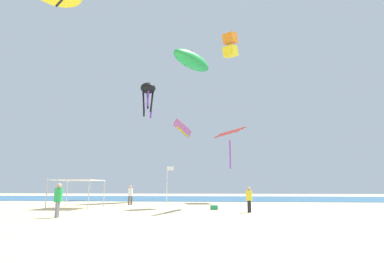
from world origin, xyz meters
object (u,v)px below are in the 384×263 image
at_px(person_near_tent, 130,193).
at_px(person_leftmost, 58,197).
at_px(cooler_box, 214,207).
at_px(banner_flag, 168,182).
at_px(kite_octopus_black, 148,90).
at_px(person_central, 249,197).
at_px(kite_box_orange, 230,45).
at_px(canopy_tent, 78,181).
at_px(kite_inflatable_green, 192,61).
at_px(kite_parafoil_pink, 183,129).
at_px(kite_diamond_red, 230,135).

distance_m(person_near_tent, person_leftmost, 12.03).
bearing_deg(cooler_box, person_leftmost, -141.58).
bearing_deg(banner_flag, kite_octopus_black, 110.25).
relative_size(person_near_tent, person_leftmost, 0.95).
height_order(person_central, kite_box_orange, kite_box_orange).
xyz_separation_m(kite_box_orange, kite_octopus_black, (-11.55, 12.90, -0.28)).
xyz_separation_m(canopy_tent, kite_octopus_black, (1.10, 18.34, 13.51)).
distance_m(kite_box_orange, kite_inflatable_green, 9.98).
bearing_deg(canopy_tent, kite_octopus_black, 86.57).
distance_m(person_leftmost, kite_octopus_black, 29.45).
distance_m(person_near_tent, cooler_box, 9.56).
relative_size(canopy_tent, cooler_box, 5.87).
xyz_separation_m(person_near_tent, kite_octopus_black, (-1.86, 13.57, 14.58)).
bearing_deg(person_central, kite_inflatable_green, 40.46).
relative_size(banner_flag, kite_box_orange, 1.28).
distance_m(canopy_tent, banner_flag, 7.38).
distance_m(person_leftmost, banner_flag, 11.02).
xyz_separation_m(banner_flag, kite_box_orange, (5.81, 2.65, 13.83)).
distance_m(canopy_tent, person_leftmost, 7.69).
distance_m(person_near_tent, kite_octopus_black, 20.00).
height_order(kite_parafoil_pink, kite_box_orange, kite_box_orange).
bearing_deg(cooler_box, kite_box_orange, 73.54).
bearing_deg(canopy_tent, kite_box_orange, 23.26).
bearing_deg(cooler_box, person_central, -45.69).
height_order(person_leftmost, kite_parafoil_pink, kite_parafoil_pink).
xyz_separation_m(banner_flag, kite_parafoil_pink, (-0.63, 15.81, 7.74)).
relative_size(person_central, kite_inflatable_green, 0.23).
xyz_separation_m(kite_box_orange, kite_inflatable_green, (-4.68, 8.55, 2.16)).
height_order(person_near_tent, kite_box_orange, kite_box_orange).
bearing_deg(banner_flag, person_near_tent, 152.85).
xyz_separation_m(person_leftmost, kite_octopus_black, (-1.26, 25.58, 14.53)).
height_order(cooler_box, kite_octopus_black, kite_octopus_black).
xyz_separation_m(banner_flag, kite_diamond_red, (5.73, 7.79, 5.44)).
distance_m(person_leftmost, kite_inflatable_green, 27.75).
bearing_deg(person_near_tent, kite_parafoil_pink, -162.42).
bearing_deg(canopy_tent, banner_flag, 22.14).
bearing_deg(banner_flag, cooler_box, -38.59).
relative_size(canopy_tent, kite_inflatable_green, 0.45).
distance_m(person_central, kite_inflatable_green, 24.60).
bearing_deg(kite_box_orange, banner_flag, -124.05).
xyz_separation_m(kite_diamond_red, kite_inflatable_green, (-4.60, 3.41, 10.56)).
height_order(canopy_tent, kite_diamond_red, kite_diamond_red).
bearing_deg(canopy_tent, kite_inflatable_green, 60.33).
xyz_separation_m(person_leftmost, kite_diamond_red, (10.21, 17.82, 6.42)).
relative_size(person_near_tent, kite_box_orange, 0.67).
relative_size(cooler_box, kite_inflatable_green, 0.08).
bearing_deg(cooler_box, kite_octopus_black, 117.55).
xyz_separation_m(person_leftmost, kite_inflatable_green, (5.61, 21.23, 16.98)).
bearing_deg(kite_parafoil_pink, person_leftmost, -159.08).
relative_size(cooler_box, kite_diamond_red, 0.12).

